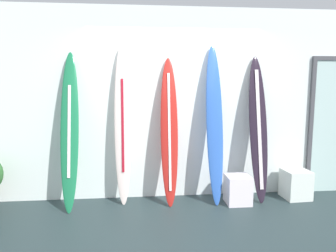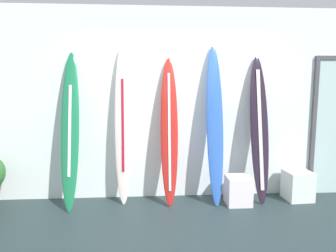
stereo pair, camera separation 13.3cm
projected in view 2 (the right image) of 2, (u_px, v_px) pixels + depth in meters
ground at (185, 234)px, 3.58m from camera, size 8.00×8.00×0.04m
wall_back at (175, 104)px, 4.67m from camera, size 7.20×0.20×2.80m
surfboard_emerald at (70, 132)px, 4.22m from camera, size 0.25×0.54×2.15m
surfboard_ivory at (123, 125)px, 4.37m from camera, size 0.24×0.30×2.25m
surfboard_crimson at (169, 133)px, 4.37m from camera, size 0.25×0.46×2.08m
surfboard_cobalt at (215, 125)px, 4.39m from camera, size 0.25×0.48×2.26m
surfboard_charcoal at (259, 129)px, 4.45m from camera, size 0.29×0.48×2.11m
display_block_left at (238, 190)px, 4.41m from camera, size 0.34×0.34×0.40m
display_block_center at (298, 185)px, 4.58m from camera, size 0.38×0.38×0.43m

